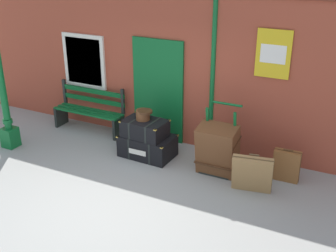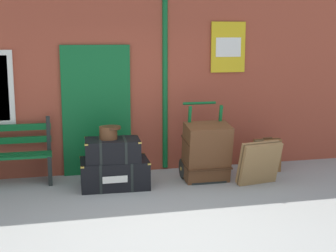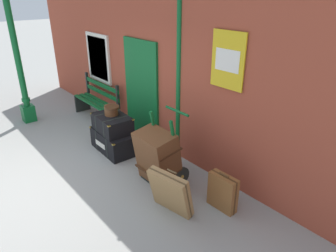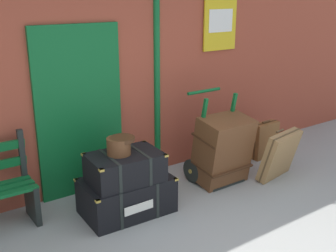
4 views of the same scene
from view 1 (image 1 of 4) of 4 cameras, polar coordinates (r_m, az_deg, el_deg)
name	(u,v)px [view 1 (image 1 of 4)]	position (r m, az deg, el deg)	size (l,w,h in m)	color
ground_plane	(112,201)	(6.97, -7.45, -9.94)	(60.00, 60.00, 0.00)	gray
brick_facade	(180,65)	(8.40, 1.66, 8.20)	(10.40, 0.35, 3.20)	#9E422D
lamp_post	(3,94)	(8.79, -21.18, 3.95)	(0.28, 0.28, 2.92)	#0F5B28
platform_bench	(90,111)	(9.36, -10.41, 2.01)	(1.60, 0.43, 1.01)	#0F5B28
steamer_trunk_base	(148,146)	(8.19, -2.75, -2.63)	(1.04, 0.69, 0.43)	black
steamer_trunk_middle	(145,128)	(8.02, -3.10, -0.31)	(0.84, 0.60, 0.33)	black
round_hatbox	(143,114)	(7.96, -3.33, 1.59)	(0.32, 0.28, 0.19)	brown
porters_trolley	(220,155)	(7.75, 7.02, -3.90)	(0.71, 0.59, 1.20)	black
large_brown_trunk	(218,149)	(7.51, 6.64, -3.12)	(0.70, 0.57, 0.94)	brown
suitcase_oxblood	(286,166)	(7.62, 15.55, -5.12)	(0.46, 0.17, 0.59)	brown
suitcase_tan	(252,174)	(7.11, 11.18, -6.31)	(0.69, 0.42, 0.69)	olive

